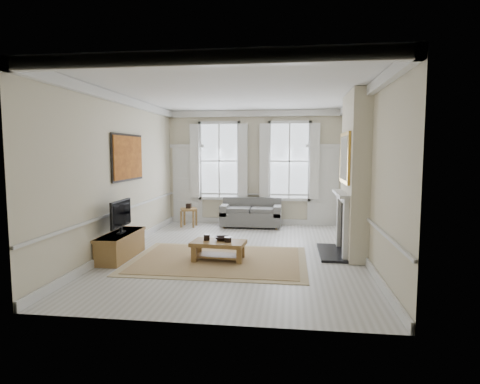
# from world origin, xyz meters

# --- Properties ---
(floor) EXTENTS (7.20, 7.20, 0.00)m
(floor) POSITION_xyz_m (0.00, 0.00, 0.00)
(floor) COLOR #B7B5AD
(floor) RESTS_ON ground
(ceiling) EXTENTS (7.20, 7.20, 0.00)m
(ceiling) POSITION_xyz_m (0.00, 0.00, 3.40)
(ceiling) COLOR white
(ceiling) RESTS_ON back_wall
(back_wall) EXTENTS (5.20, 0.00, 5.20)m
(back_wall) POSITION_xyz_m (0.00, 3.60, 1.70)
(back_wall) COLOR beige
(back_wall) RESTS_ON floor
(left_wall) EXTENTS (0.00, 7.20, 7.20)m
(left_wall) POSITION_xyz_m (-2.60, 0.00, 1.70)
(left_wall) COLOR beige
(left_wall) RESTS_ON floor
(right_wall) EXTENTS (0.00, 7.20, 7.20)m
(right_wall) POSITION_xyz_m (2.60, 0.00, 1.70)
(right_wall) COLOR beige
(right_wall) RESTS_ON floor
(window_left) EXTENTS (1.26, 0.20, 2.20)m
(window_left) POSITION_xyz_m (-1.05, 3.55, 1.90)
(window_left) COLOR #B2BCC6
(window_left) RESTS_ON back_wall
(window_right) EXTENTS (1.26, 0.20, 2.20)m
(window_right) POSITION_xyz_m (1.05, 3.55, 1.90)
(window_right) COLOR #B2BCC6
(window_right) RESTS_ON back_wall
(door_left) EXTENTS (0.90, 0.08, 2.30)m
(door_left) POSITION_xyz_m (-2.05, 3.56, 1.15)
(door_left) COLOR silver
(door_left) RESTS_ON floor
(door_right) EXTENTS (0.90, 0.08, 2.30)m
(door_right) POSITION_xyz_m (2.05, 3.56, 1.15)
(door_right) COLOR silver
(door_right) RESTS_ON floor
(painting) EXTENTS (0.05, 1.66, 1.06)m
(painting) POSITION_xyz_m (-2.56, 0.30, 2.05)
(painting) COLOR #C66C21
(painting) RESTS_ON left_wall
(chimney_breast) EXTENTS (0.35, 1.70, 3.38)m
(chimney_breast) POSITION_xyz_m (2.43, 0.20, 1.70)
(chimney_breast) COLOR beige
(chimney_breast) RESTS_ON floor
(hearth) EXTENTS (0.55, 1.50, 0.05)m
(hearth) POSITION_xyz_m (2.00, 0.20, 0.03)
(hearth) COLOR black
(hearth) RESTS_ON floor
(fireplace) EXTENTS (0.21, 1.45, 1.33)m
(fireplace) POSITION_xyz_m (2.20, 0.20, 0.73)
(fireplace) COLOR silver
(fireplace) RESTS_ON floor
(mirror) EXTENTS (0.06, 1.26, 1.06)m
(mirror) POSITION_xyz_m (2.21, 0.20, 2.05)
(mirror) COLOR #BB8B33
(mirror) RESTS_ON chimney_breast
(sofa) EXTENTS (1.73, 0.84, 0.83)m
(sofa) POSITION_xyz_m (-0.03, 3.11, 0.35)
(sofa) COLOR #565654
(sofa) RESTS_ON floor
(side_table) EXTENTS (0.57, 0.57, 0.54)m
(side_table) POSITION_xyz_m (-1.84, 2.87, 0.43)
(side_table) COLOR brown
(side_table) RESTS_ON floor
(rug) EXTENTS (3.50, 2.60, 0.02)m
(rug) POSITION_xyz_m (-0.32, -0.64, 0.01)
(rug) COLOR tan
(rug) RESTS_ON floor
(coffee_table) EXTENTS (1.11, 0.71, 0.40)m
(coffee_table) POSITION_xyz_m (-0.32, -0.64, 0.32)
(coffee_table) COLOR brown
(coffee_table) RESTS_ON rug
(ceramic_pot_a) EXTENTS (0.12, 0.12, 0.12)m
(ceramic_pot_a) POSITION_xyz_m (-0.57, -0.59, 0.46)
(ceramic_pot_a) COLOR black
(ceramic_pot_a) RESTS_ON coffee_table
(ceramic_pot_b) EXTENTS (0.14, 0.14, 0.10)m
(ceramic_pot_b) POSITION_xyz_m (-0.12, -0.69, 0.45)
(ceramic_pot_b) COLOR black
(ceramic_pot_b) RESTS_ON coffee_table
(bowl) EXTENTS (0.31, 0.31, 0.07)m
(bowl) POSITION_xyz_m (-0.27, -0.54, 0.43)
(bowl) COLOR black
(bowl) RESTS_ON coffee_table
(tv_stand) EXTENTS (0.47, 1.47, 0.52)m
(tv_stand) POSITION_xyz_m (-2.34, -0.71, 0.26)
(tv_stand) COLOR brown
(tv_stand) RESTS_ON floor
(tv) EXTENTS (0.08, 0.90, 0.68)m
(tv) POSITION_xyz_m (-2.32, -0.71, 0.92)
(tv) COLOR black
(tv) RESTS_ON tv_stand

